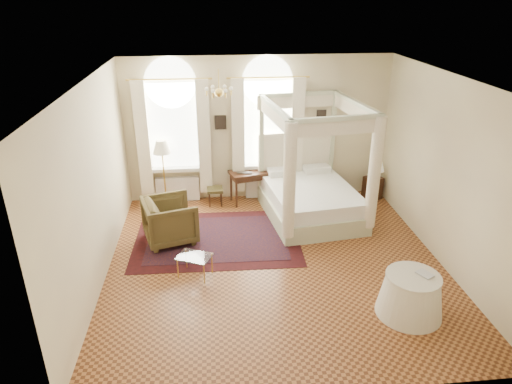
% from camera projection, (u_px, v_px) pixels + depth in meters
% --- Properties ---
extents(ground, '(6.00, 6.00, 0.00)m').
position_uv_depth(ground, '(275.00, 262.00, 8.35)').
color(ground, '#9D5D2D').
rests_on(ground, ground).
extents(room_walls, '(6.00, 6.00, 6.00)m').
position_uv_depth(room_walls, '(277.00, 161.00, 7.54)').
color(room_walls, beige).
rests_on(room_walls, ground).
extents(window_left, '(1.62, 0.27, 3.29)m').
position_uv_depth(window_left, '(174.00, 141.00, 10.18)').
color(window_left, white).
rests_on(window_left, room_walls).
extents(window_right, '(1.62, 0.27, 3.29)m').
position_uv_depth(window_right, '(267.00, 138.00, 10.37)').
color(window_right, white).
rests_on(window_right, room_walls).
extents(chandelier, '(0.51, 0.45, 0.50)m').
position_uv_depth(chandelier, '(219.00, 91.00, 8.17)').
color(chandelier, gold).
rests_on(chandelier, room_walls).
extents(wall_pictures, '(2.54, 0.03, 0.39)m').
position_uv_depth(wall_pictures, '(262.00, 119.00, 10.29)').
color(wall_pictures, black).
rests_on(wall_pictures, room_walls).
extents(canopy_bed, '(2.19, 2.56, 2.52)m').
position_uv_depth(canopy_bed, '(312.00, 193.00, 9.80)').
color(canopy_bed, '#BBC09C').
rests_on(canopy_bed, ground).
extents(nightstand, '(0.47, 0.45, 0.53)m').
position_uv_depth(nightstand, '(373.00, 188.00, 10.84)').
color(nightstand, '#3D1E10').
rests_on(nightstand, ground).
extents(nightstand_lamp, '(0.27, 0.27, 0.39)m').
position_uv_depth(nightstand_lamp, '(378.00, 168.00, 10.58)').
color(nightstand_lamp, gold).
rests_on(nightstand_lamp, nightstand).
extents(writing_desk, '(1.10, 0.76, 0.75)m').
position_uv_depth(writing_desk, '(252.00, 176.00, 10.53)').
color(writing_desk, '#3D1E10').
rests_on(writing_desk, ground).
extents(laptop, '(0.36, 0.25, 0.03)m').
position_uv_depth(laptop, '(244.00, 172.00, 10.40)').
color(laptop, black).
rests_on(laptop, writing_desk).
extents(stool, '(0.37, 0.37, 0.41)m').
position_uv_depth(stool, '(215.00, 191.00, 10.46)').
color(stool, '#483E1E').
rests_on(stool, ground).
extents(armchair, '(1.20, 1.18, 0.88)m').
position_uv_depth(armchair, '(170.00, 220.00, 8.92)').
color(armchair, '#483C1F').
rests_on(armchair, ground).
extents(coffee_table, '(0.69, 0.60, 0.39)m').
position_uv_depth(coffee_table, '(194.00, 258.00, 7.84)').
color(coffee_table, white).
rests_on(coffee_table, ground).
extents(floor_lamp, '(0.40, 0.40, 1.56)m').
position_uv_depth(floor_lamp, '(162.00, 150.00, 10.06)').
color(floor_lamp, gold).
rests_on(floor_lamp, ground).
extents(oriental_rug, '(3.31, 2.42, 0.01)m').
position_uv_depth(oriental_rug, '(217.00, 238.00, 9.15)').
color(oriental_rug, '#410F12').
rests_on(oriental_rug, ground).
extents(side_table, '(1.00, 1.00, 0.68)m').
position_uv_depth(side_table, '(411.00, 295.00, 6.92)').
color(side_table, white).
rests_on(side_table, ground).
extents(book, '(0.27, 0.29, 0.02)m').
position_uv_depth(book, '(421.00, 276.00, 6.75)').
color(book, black).
rests_on(book, side_table).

